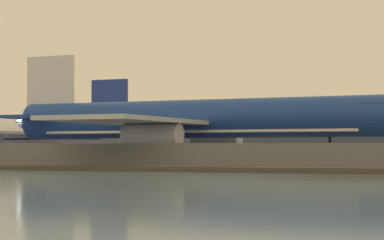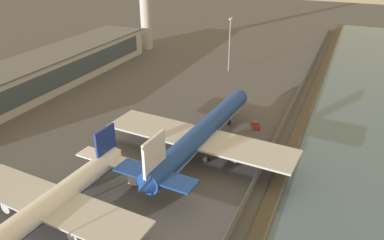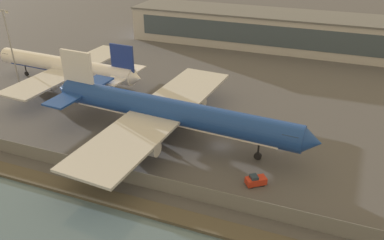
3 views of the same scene
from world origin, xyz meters
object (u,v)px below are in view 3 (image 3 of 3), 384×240
Objects in this scene: cargo_jet_blue at (168,112)px; ops_van at (121,102)px; apron_light_mast_apron_west at (10,43)px; baggage_tug at (256,181)px; passenger_jet_white at (67,66)px.

ops_van is (-15.37, 8.40, -4.30)m from cargo_jet_blue.
cargo_jet_blue is 2.91× the size of apron_light_mast_apron_west.
cargo_jet_blue reaches higher than baggage_tug.
cargo_jet_blue is at bearing -13.72° from apron_light_mast_apron_west.
ops_van is at bearing -5.67° from apron_light_mast_apron_west.
ops_van is (-34.14, 16.73, 0.47)m from baggage_tug.
cargo_jet_blue is 15.24× the size of baggage_tug.
ops_van is at bearing 151.36° from cargo_jet_blue.
passenger_jet_white is at bearing 156.07° from baggage_tug.
apron_light_mast_apron_west reaches higher than baggage_tug.
baggage_tug is at bearing -26.11° from ops_van.
cargo_jet_blue is at bearing -23.91° from passenger_jet_white.
passenger_jet_white is at bearing 15.94° from apron_light_mast_apron_west.
passenger_jet_white reaches higher than ops_van.
apron_light_mast_apron_west reaches higher than cargo_jet_blue.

